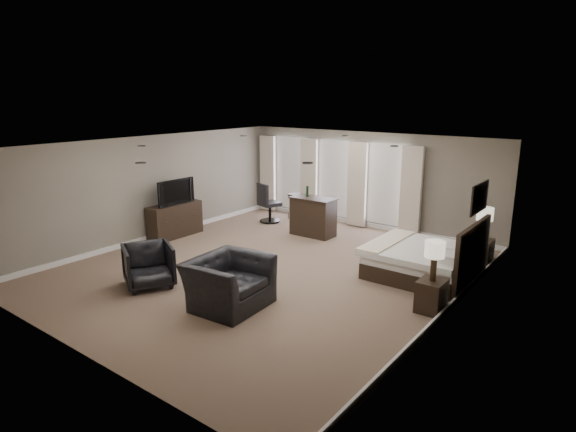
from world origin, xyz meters
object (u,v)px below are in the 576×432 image
Objects in this scene: armchair_near at (229,274)px; bar_counter at (313,216)px; nightstand_far at (481,252)px; bar_stool_left at (294,206)px; nightstand_near at (431,296)px; desk_chair at (270,203)px; dresser at (175,220)px; bar_stool_right at (319,220)px; bed at (416,245)px; lamp_far at (484,224)px; lamp_near at (434,261)px; armchair_far at (148,264)px; tv at (174,201)px.

armchair_near is 1.14× the size of bar_counter.
nightstand_far is 0.75× the size of bar_stool_left.
nightstand_near is 0.48× the size of bar_counter.
desk_chair is at bearing 167.92° from bar_counter.
armchair_near is at bearing -28.84° from dresser.
bar_stool_left reaches higher than nightstand_near.
desk_chair is at bearing -112.61° from bar_stool_left.
bar_stool_right is (-1.15, 4.56, -0.17)m from armchair_near.
desk_chair is (-4.98, 1.46, -0.06)m from bed.
lamp_near is at bearing -90.00° from lamp_far.
armchair_far is 5.88m from bar_stool_left.
nightstand_far is 5.61m from armchair_near.
nightstand_near is 0.37× the size of dresser.
bar_counter is at bearing -174.92° from lamp_far.
lamp_far is at bearing 90.00° from lamp_near.
tv is at bearing -159.55° from lamp_far.
tv is at bearing 57.11° from armchair_near.
lamp_near is 0.61× the size of tv.
lamp_near is 0.83× the size of bar_stool_right.
nightstand_far is at bearing 0.00° from lamp_far.
dresser reaches higher than nightstand_far.
dresser is at bearing 177.35° from lamp_near.
lamp_near is 0.52× the size of armchair_near.
bar_stool_right is (-4.02, 2.64, -0.48)m from lamp_near.
bar_stool_left is at bearing 21.91° from armchair_near.
lamp_far is at bearing 58.46° from bed.
lamp_far is (0.00, 2.90, 0.01)m from lamp_near.
nightstand_far is 0.49× the size of desk_chair.
bed is 1.75× the size of tv.
desk_chair is (-3.01, 4.82, -0.01)m from armchair_near.
bed reaches higher than nightstand_near.
armchair_near reaches higher than tv.
lamp_near reaches higher than bar_stool_left.
nightstand_near is 0.81× the size of lamp_near.
lamp_far is 5.61m from armchair_near.
bed reaches higher than dresser.
nightstand_far is at bearing -15.09° from armchair_far.
bar_stool_left is at bearing 147.40° from bar_stool_right.
desk_chair reaches higher than armchair_far.
lamp_near is 0.97× the size of lamp_far.
bar_stool_left is at bearing 67.85° from dresser.
desk_chair is (1.05, 2.59, -0.36)m from tv.
bar_stool_left is at bearing -94.74° from desk_chair.
bar_stool_left is at bearing 36.14° from armchair_far.
lamp_near is at bearing 171.54° from desk_chair.
tv is (-6.92, 0.32, 0.66)m from nightstand_near.
lamp_near reaches higher than nightstand_far.
armchair_far reaches higher than nightstand_near.
dresser is (-6.03, -1.13, -0.20)m from bed.
armchair_near is (4.05, -2.23, 0.15)m from dresser.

